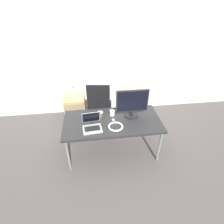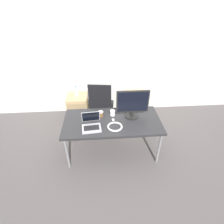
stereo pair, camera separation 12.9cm
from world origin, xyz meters
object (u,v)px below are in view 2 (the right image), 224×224
object	(u,v)px
office_chair	(102,110)
cable_coil	(115,127)
cabinet_right	(135,104)
monitor	(133,104)
coffee_cup_white	(113,113)
coffee_cup_brown	(101,114)
cabinet_left	(78,106)
mouse	(113,120)
laptop_center	(91,124)
water_bottle	(76,92)

from	to	relation	value
office_chair	cable_coil	xyz separation A→B (m)	(0.20, -0.94, 0.29)
cabinet_right	monitor	size ratio (longest dim) A/B	1.01
coffee_cup_white	monitor	bearing A→B (deg)	-10.74
cabinet_right	coffee_cup_brown	size ratio (longest dim) A/B	5.81
office_chair	cabinet_left	size ratio (longest dim) A/B	2.00
mouse	cable_coil	size ratio (longest dim) A/B	0.28
mouse	coffee_cup_brown	distance (m)	0.26
cabinet_left	laptop_center	distance (m)	1.47
coffee_cup_brown	monitor	bearing A→B (deg)	-4.85
office_chair	cabinet_right	bearing A→B (deg)	27.87
coffee_cup_brown	cabinet_right	bearing A→B (deg)	51.06
cabinet_left	mouse	bearing A→B (deg)	-57.97
mouse	cable_coil	world-z (taller)	mouse
coffee_cup_white	cabinet_left	bearing A→B (deg)	125.94
cabinet_right	office_chair	bearing A→B (deg)	-152.13
water_bottle	office_chair	bearing A→B (deg)	-38.23
office_chair	cabinet_right	distance (m)	0.95
office_chair	cabinet_left	xyz separation A→B (m)	(-0.56, 0.44, -0.15)
laptop_center	coffee_cup_brown	xyz separation A→B (m)	(0.16, 0.29, -0.00)
water_bottle	laptop_center	bearing A→B (deg)	-74.15
mouse	cabinet_left	bearing A→B (deg)	122.03
monitor	cable_coil	world-z (taller)	monitor
cabinet_right	monitor	distance (m)	1.32
cabinet_left	cable_coil	world-z (taller)	cable_coil
cabinet_right	coffee_cup_white	distance (m)	1.30
office_chair	mouse	world-z (taller)	office_chair
coffee_cup_brown	cable_coil	xyz separation A→B (m)	(0.22, -0.33, -0.03)
cabinet_right	monitor	xyz separation A→B (m)	(-0.30, -1.10, 0.68)
cabinet_left	cabinet_right	bearing A→B (deg)	0.00
monitor	coffee_cup_white	xyz separation A→B (m)	(-0.33, 0.06, -0.21)
monitor	coffee_cup_white	bearing A→B (deg)	169.26
monitor	mouse	xyz separation A→B (m)	(-0.33, -0.10, -0.24)
cabinet_right	cable_coil	bearing A→B (deg)	-114.35
laptop_center	cable_coil	distance (m)	0.38
cabinet_left	cable_coil	xyz separation A→B (m)	(0.76, -1.38, 0.44)
cable_coil	cabinet_right	bearing A→B (deg)	65.65
cable_coil	monitor	bearing A→B (deg)	41.74
water_bottle	cable_coil	xyz separation A→B (m)	(0.76, -1.38, 0.04)
laptop_center	monitor	xyz separation A→B (m)	(0.70, 0.24, 0.20)
office_chair	monitor	size ratio (longest dim) A/B	2.02
laptop_center	water_bottle	bearing A→B (deg)	105.85
coffee_cup_white	cable_coil	xyz separation A→B (m)	(0.01, -0.35, -0.03)
office_chair	laptop_center	bearing A→B (deg)	-101.16
cabinet_right	monitor	bearing A→B (deg)	-105.50
water_bottle	coffee_cup_white	xyz separation A→B (m)	(0.75, -1.03, 0.08)
water_bottle	coffee_cup_brown	bearing A→B (deg)	-62.90
cabinet_left	coffee_cup_white	world-z (taller)	coffee_cup_white
office_chair	cable_coil	world-z (taller)	office_chair
monitor	cable_coil	bearing A→B (deg)	-138.26
cable_coil	laptop_center	bearing A→B (deg)	173.30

